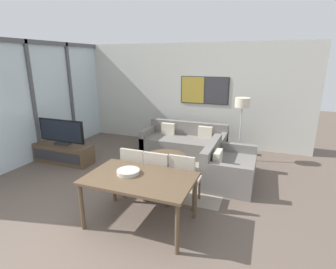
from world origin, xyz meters
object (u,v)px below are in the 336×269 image
object	(u,v)px
sofa_main	(185,143)
dining_table	(140,182)
sofa_side	(226,168)
tv_console	(64,153)
fruit_bowl	(128,172)
coffee_table	(165,160)
television	(61,132)
dining_chair_right	(184,177)
dining_chair_left	(136,170)
floor_lamp	(242,108)
dining_chair_centre	(159,174)

from	to	relation	value
sofa_main	dining_table	xyz separation A→B (m)	(0.32, -3.19, 0.41)
sofa_side	dining_table	world-z (taller)	sofa_side
tv_console	fruit_bowl	size ratio (longest dim) A/B	4.22
coffee_table	tv_console	bearing A→B (deg)	-173.74
television	sofa_main	xyz separation A→B (m)	(2.48, 1.67, -0.48)
dining_chair_right	fruit_bowl	world-z (taller)	dining_chair_right
coffee_table	dining_chair_left	size ratio (longest dim) A/B	0.96
sofa_main	sofa_side	world-z (taller)	same
floor_lamp	dining_chair_right	bearing A→B (deg)	-104.54
dining_chair_left	fruit_bowl	bearing A→B (deg)	-70.74
tv_console	fruit_bowl	bearing A→B (deg)	-29.70
sofa_side	dining_chair_right	bearing A→B (deg)	156.31
sofa_side	dining_chair_right	size ratio (longest dim) A/B	1.55
sofa_main	fruit_bowl	world-z (taller)	fruit_bowl
sofa_main	coffee_table	world-z (taller)	sofa_main
sofa_main	dining_chair_centre	distance (m)	2.53
dining_table	floor_lamp	world-z (taller)	floor_lamp
television	sofa_side	world-z (taller)	television
sofa_main	dining_chair_left	world-z (taller)	dining_chair_left
tv_console	dining_chair_left	xyz separation A→B (m)	(2.36, -0.82, 0.28)
television	fruit_bowl	bearing A→B (deg)	-29.71
television	fruit_bowl	world-z (taller)	television
dining_table	coffee_table	bearing A→B (deg)	100.00
sofa_side	fruit_bowl	bearing A→B (deg)	147.81
sofa_main	dining_chair_left	distance (m)	2.50
tv_console	dining_chair_right	bearing A→B (deg)	-13.97
television	dining_chair_right	size ratio (longest dim) A/B	1.34
sofa_side	coffee_table	xyz separation A→B (m)	(-1.27, -0.10, 0.03)
sofa_main	fruit_bowl	bearing A→B (deg)	-88.03
television	dining_chair_left	distance (m)	2.51
sofa_main	television	bearing A→B (deg)	-146.17
tv_console	sofa_main	size ratio (longest dim) A/B	0.67
dining_chair_centre	dining_chair_right	size ratio (longest dim) A/B	1.00
fruit_bowl	dining_chair_centre	bearing A→B (deg)	72.13
tv_console	dining_table	size ratio (longest dim) A/B	0.92
television	sofa_main	world-z (taller)	television
tv_console	fruit_bowl	xyz separation A→B (m)	(2.59, -1.48, 0.56)
dining_chair_centre	dining_table	bearing A→B (deg)	-90.00
sofa_main	dining_table	distance (m)	3.24
dining_chair_left	fruit_bowl	distance (m)	0.75
tv_console	fruit_bowl	distance (m)	3.04
fruit_bowl	floor_lamp	xyz separation A→B (m)	(1.28, 3.10, 0.50)
sofa_main	floor_lamp	xyz separation A→B (m)	(1.39, -0.05, 1.02)
floor_lamp	coffee_table	bearing A→B (deg)	-135.81
dining_table	floor_lamp	size ratio (longest dim) A/B	1.02
coffee_table	dining_table	world-z (taller)	dining_table
dining_table	fruit_bowl	distance (m)	0.24
television	dining_chair_right	world-z (taller)	television
dining_chair_centre	floor_lamp	distance (m)	2.79
television	fruit_bowl	distance (m)	2.99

